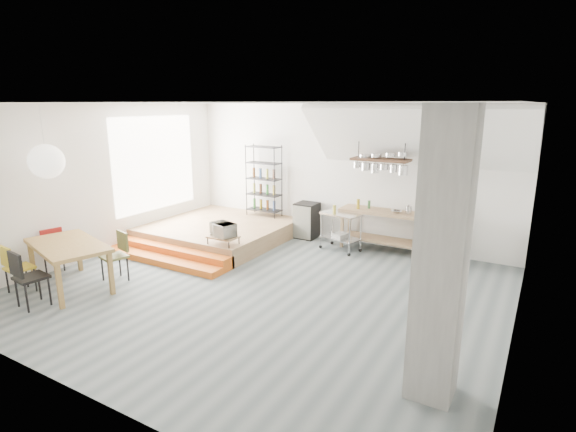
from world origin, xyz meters
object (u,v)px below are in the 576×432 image
Objects in this scene: stove at (445,238)px; mini_fridge at (307,220)px; rolling_cart at (341,226)px; dining_table at (68,248)px.

stove is 1.36× the size of mini_fridge.
rolling_cart is (-2.15, -0.46, 0.07)m from stove.
rolling_cart is at bearing -24.18° from mini_fridge.
mini_fridge is at bearing 82.63° from dining_table.
dining_table is at bearing -113.10° from rolling_cart.
mini_fridge reaches higher than dining_table.
stove is at bearing 25.90° from rolling_cart.
rolling_cart is (3.28, 4.35, -0.18)m from dining_table.
mini_fridge is at bearing 179.23° from stove.
stove is 7.26m from dining_table.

